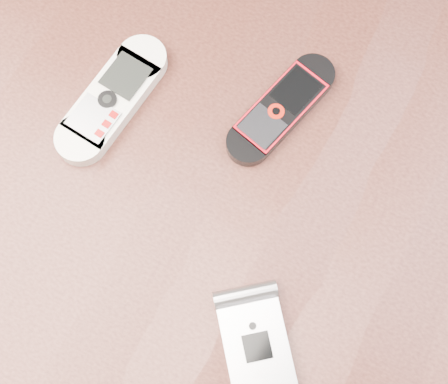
# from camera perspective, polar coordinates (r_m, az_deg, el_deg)

# --- Properties ---
(ground) EXTENTS (4.00, 4.00, 0.00)m
(ground) POSITION_cam_1_polar(r_m,az_deg,el_deg) (1.28, -0.20, -10.08)
(ground) COLOR #472B19
(ground) RESTS_ON ground
(table) EXTENTS (1.20, 0.80, 0.75)m
(table) POSITION_cam_1_polar(r_m,az_deg,el_deg) (0.64, -0.40, -2.86)
(table) COLOR black
(table) RESTS_ON ground
(nokia_white) EXTENTS (0.06, 0.14, 0.02)m
(nokia_white) POSITION_cam_1_polar(r_m,az_deg,el_deg) (0.58, -10.18, 8.39)
(nokia_white) COLOR white
(nokia_white) RESTS_ON table
(nokia_black_red) EXTENTS (0.07, 0.14, 0.01)m
(nokia_black_red) POSITION_cam_1_polar(r_m,az_deg,el_deg) (0.57, 5.25, 7.60)
(nokia_black_red) COLOR black
(nokia_black_red) RESTS_ON table
(motorola_razr) EXTENTS (0.10, 0.11, 0.02)m
(motorola_razr) POSITION_cam_1_polar(r_m,az_deg,el_deg) (0.51, 3.08, -14.30)
(motorola_razr) COLOR #B9B9BD
(motorola_razr) RESTS_ON table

